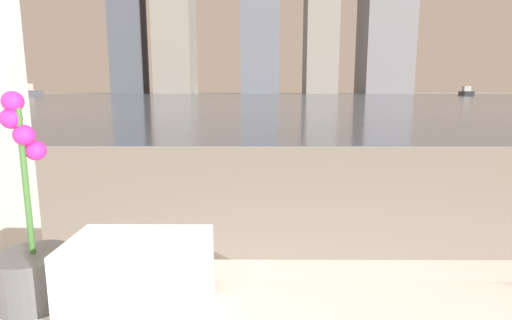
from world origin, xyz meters
TOP-DOWN VIEW (x-y plane):
  - potted_orchid at (-0.46, 0.85)m, footprint 0.15×0.15m
  - towel_stack at (-0.22, 0.80)m, footprint 0.27×0.18m
  - harbor_water at (0.00, 62.00)m, footprint 180.00×110.00m
  - harbor_boat_1 at (38.34, 74.72)m, footprint 2.50×4.78m
  - harbor_boat_2 at (-38.39, 66.46)m, footprint 3.73×5.80m
  - skyline_tower_0 at (-37.22, 118.00)m, footprint 9.10×7.65m
  - skyline_tower_1 at (-23.75, 118.00)m, footprint 10.34×13.75m

SIDE VIEW (x-z plane):
  - harbor_water at x=0.00m, z-range 0.00..0.01m
  - harbor_boat_1 at x=38.34m, z-range -0.24..1.46m
  - towel_stack at x=-0.22m, z-range 0.53..0.69m
  - potted_orchid at x=-0.46m, z-range 0.40..0.84m
  - harbor_boat_2 at x=-38.39m, z-range -0.29..1.76m
  - skyline_tower_0 at x=-37.22m, z-range 0.00..42.42m
  - skyline_tower_1 at x=-23.75m, z-range 0.00..48.82m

